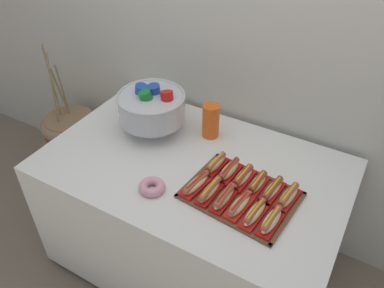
% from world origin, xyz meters
% --- Properties ---
extents(ground_plane, '(10.00, 10.00, 0.00)m').
position_xyz_m(ground_plane, '(0.00, 0.00, 0.00)').
color(ground_plane, '#7A6B5B').
extents(back_wall, '(6.00, 0.10, 2.60)m').
position_xyz_m(back_wall, '(0.00, 0.54, 1.30)').
color(back_wall, beige).
rests_on(back_wall, ground_plane).
extents(buffet_table, '(1.50, 0.93, 0.78)m').
position_xyz_m(buffet_table, '(0.00, 0.00, 0.41)').
color(buffet_table, white).
rests_on(buffet_table, ground_plane).
extents(floor_vase, '(0.49, 0.49, 1.07)m').
position_xyz_m(floor_vase, '(-1.13, 0.24, 0.25)').
color(floor_vase, '#896B4C').
rests_on(floor_vase, ground_plane).
extents(serving_tray, '(0.51, 0.40, 0.01)m').
position_xyz_m(serving_tray, '(0.30, -0.09, 0.78)').
color(serving_tray, brown).
rests_on(serving_tray, buffet_table).
extents(hot_dog_0, '(0.09, 0.19, 0.06)m').
position_xyz_m(hot_dog_0, '(0.10, -0.15, 0.81)').
color(hot_dog_0, red).
rests_on(hot_dog_0, serving_tray).
extents(hot_dog_1, '(0.07, 0.18, 0.06)m').
position_xyz_m(hot_dog_1, '(0.18, -0.16, 0.81)').
color(hot_dog_1, '#B21414').
rests_on(hot_dog_1, serving_tray).
extents(hot_dog_2, '(0.06, 0.18, 0.06)m').
position_xyz_m(hot_dog_2, '(0.25, -0.16, 0.81)').
color(hot_dog_2, '#B21414').
rests_on(hot_dog_2, serving_tray).
extents(hot_dog_3, '(0.08, 0.17, 0.06)m').
position_xyz_m(hot_dog_3, '(0.33, -0.17, 0.81)').
color(hot_dog_3, red).
rests_on(hot_dog_3, serving_tray).
extents(hot_dog_4, '(0.08, 0.19, 0.06)m').
position_xyz_m(hot_dog_4, '(0.40, -0.18, 0.81)').
color(hot_dog_4, red).
rests_on(hot_dog_4, serving_tray).
extents(hot_dog_5, '(0.08, 0.18, 0.06)m').
position_xyz_m(hot_dog_5, '(0.47, -0.19, 0.81)').
color(hot_dog_5, '#B21414').
rests_on(hot_dog_5, serving_tray).
extents(hot_dog_6, '(0.07, 0.17, 0.06)m').
position_xyz_m(hot_dog_6, '(0.12, 0.01, 0.81)').
color(hot_dog_6, '#B21414').
rests_on(hot_dog_6, serving_tray).
extents(hot_dog_7, '(0.08, 0.17, 0.06)m').
position_xyz_m(hot_dog_7, '(0.19, 0.01, 0.81)').
color(hot_dog_7, '#B21414').
rests_on(hot_dog_7, serving_tray).
extents(hot_dog_8, '(0.08, 0.17, 0.06)m').
position_xyz_m(hot_dog_8, '(0.27, 0.00, 0.81)').
color(hot_dog_8, red).
rests_on(hot_dog_8, serving_tray).
extents(hot_dog_9, '(0.07, 0.17, 0.06)m').
position_xyz_m(hot_dog_9, '(0.34, -0.01, 0.81)').
color(hot_dog_9, red).
rests_on(hot_dog_9, serving_tray).
extents(hot_dog_10, '(0.08, 0.18, 0.06)m').
position_xyz_m(hot_dog_10, '(0.42, -0.01, 0.81)').
color(hot_dog_10, red).
rests_on(hot_dog_10, serving_tray).
extents(hot_dog_11, '(0.08, 0.18, 0.06)m').
position_xyz_m(hot_dog_11, '(0.49, -0.02, 0.81)').
color(hot_dog_11, red).
rests_on(hot_dog_11, serving_tray).
extents(punch_bowl, '(0.36, 0.36, 0.27)m').
position_xyz_m(punch_bowl, '(-0.33, 0.14, 0.93)').
color(punch_bowl, silver).
rests_on(punch_bowl, buffet_table).
extents(cup_stack, '(0.09, 0.09, 0.19)m').
position_xyz_m(cup_stack, '(-0.04, 0.25, 0.87)').
color(cup_stack, '#EA5B19').
rests_on(cup_stack, buffet_table).
extents(donut, '(0.12, 0.12, 0.04)m').
position_xyz_m(donut, '(-0.07, -0.25, 0.80)').
color(donut, pink).
rests_on(donut, buffet_table).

